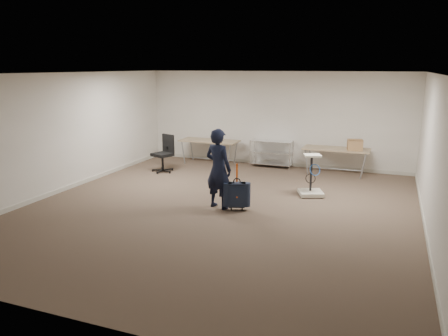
% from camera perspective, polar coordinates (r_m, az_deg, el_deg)
% --- Properties ---
extents(ground, '(9.00, 9.00, 0.00)m').
position_cam_1_polar(ground, '(9.29, -0.59, -5.28)').
color(ground, '#483A2B').
rests_on(ground, ground).
extents(room_shell, '(8.00, 9.00, 9.00)m').
position_cam_1_polar(room_shell, '(10.52, 2.19, -2.79)').
color(room_shell, beige).
rests_on(room_shell, ground).
extents(folding_table_left, '(1.80, 0.75, 0.73)m').
position_cam_1_polar(folding_table_left, '(13.38, -1.92, 3.43)').
color(folding_table_left, '#8E7C57').
rests_on(folding_table_left, ground).
extents(folding_table_right, '(1.80, 0.75, 0.73)m').
position_cam_1_polar(folding_table_right, '(12.42, 14.45, 2.26)').
color(folding_table_right, '#8E7C57').
rests_on(folding_table_right, ground).
extents(wire_shelf, '(1.22, 0.47, 0.80)m').
position_cam_1_polar(wire_shelf, '(13.05, 6.23, 2.05)').
color(wire_shelf, silver).
rests_on(wire_shelf, ground).
extents(person, '(0.71, 0.56, 1.70)m').
position_cam_1_polar(person, '(9.12, -0.74, -0.10)').
color(person, black).
rests_on(person, ground).
extents(suitcase, '(0.41, 0.33, 0.99)m').
position_cam_1_polar(suitcase, '(9.07, 1.68, -3.51)').
color(suitcase, black).
rests_on(suitcase, ground).
extents(office_chair, '(0.64, 0.64, 1.05)m').
position_cam_1_polar(office_chair, '(12.54, -7.87, 0.97)').
color(office_chair, black).
rests_on(office_chair, ground).
extents(equipment_cart, '(0.69, 0.69, 0.98)m').
position_cam_1_polar(equipment_cart, '(10.31, 11.31, -2.18)').
color(equipment_cart, beige).
rests_on(equipment_cart, ground).
extents(cardboard_box, '(0.44, 0.37, 0.29)m').
position_cam_1_polar(cardboard_box, '(12.27, 16.73, 2.91)').
color(cardboard_box, '#8C5B41').
rests_on(cardboard_box, folding_table_right).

